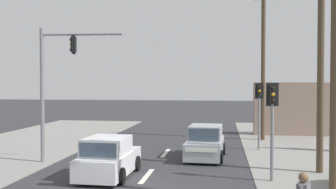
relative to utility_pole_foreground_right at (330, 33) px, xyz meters
name	(u,v)px	position (x,y,z in m)	size (l,w,h in m)	color
lane_dash_mid	(147,176)	(-5.83, 3.10, -4.92)	(0.20, 2.40, 0.01)	silver
lane_dash_far	(166,153)	(-5.83, 8.10, -4.92)	(0.20, 2.40, 0.01)	silver
utility_pole_foreground_right	(330,33)	(0.00, 0.00, 0.00)	(3.78, 0.39, 9.13)	#4C3D2B
utility_pole_midground_right	(321,52)	(0.83, 4.54, -0.17)	(1.80, 0.26, 9.04)	#4C3D2B
utility_pole_background_right	(263,57)	(-0.48, 13.45, 0.25)	(1.80, 0.26, 9.86)	#4C3D2B
traffic_signal_mast	(54,77)	(-10.41, 5.09, -1.09)	(3.68, 0.44, 6.00)	slate
pedestal_signal_right_kerb	(272,115)	(-1.21, 2.89, -2.51)	(0.44, 0.30, 3.56)	slate
pedestal_signal_far_median	(259,105)	(-1.05, 9.70, -2.51)	(0.44, 0.29, 3.56)	slate
hatchback_oncoming_near	(205,143)	(-3.78, 7.06, -4.22)	(1.93, 3.71, 1.53)	#A3A8AD
hatchback_kerbside_parked	(109,158)	(-7.23, 2.78, -4.22)	(1.87, 3.68, 1.53)	silver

